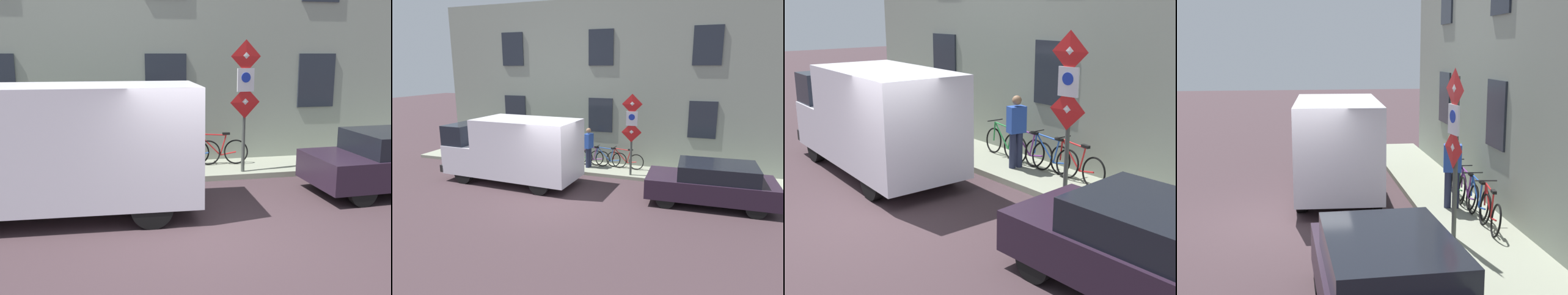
{
  "view_description": "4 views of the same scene",
  "coord_description": "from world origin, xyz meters",
  "views": [
    {
      "loc": [
        -7.3,
        1.62,
        3.06
      ],
      "look_at": [
        2.56,
        -0.4,
        0.94
      ],
      "focal_mm": 40.88,
      "sensor_mm": 36.0,
      "label": 1
    },
    {
      "loc": [
        -10.05,
        -4.6,
        4.36
      ],
      "look_at": [
        2.8,
        -0.03,
        1.21
      ],
      "focal_mm": 31.79,
      "sensor_mm": 36.0,
      "label": 2
    },
    {
      "loc": [
        -4.08,
        -7.8,
        3.74
      ],
      "look_at": [
        2.2,
        -0.2,
        0.98
      ],
      "focal_mm": 45.21,
      "sensor_mm": 36.0,
      "label": 3
    },
    {
      "loc": [
        0.27,
        -11.39,
        3.71
      ],
      "look_at": [
        1.97,
        1.32,
        1.39
      ],
      "focal_mm": 49.67,
      "sensor_mm": 36.0,
      "label": 4
    }
  ],
  "objects": [
    {
      "name": "parked_hatchback",
      "position": [
        1.34,
        -4.81,
        0.73
      ],
      "size": [
        1.9,
        4.06,
        1.38
      ],
      "rotation": [
        0.0,
        0.0,
        1.61
      ],
      "color": "#281A2A",
      "rests_on": "ground_plane"
    },
    {
      "name": "sidewalk_slab",
      "position": [
        3.73,
        0.0,
        0.07
      ],
      "size": [
        1.68,
        17.71,
        0.14
      ],
      "primitive_type": "cube",
      "color": "gray",
      "rests_on": "ground_plane"
    },
    {
      "name": "bicycle_purple",
      "position": [
        4.02,
        0.25,
        0.51
      ],
      "size": [
        0.46,
        1.71,
        0.89
      ],
      "rotation": [
        0.0,
        0.0,
        1.52
      ],
      "color": "black",
      "rests_on": "sidewalk_slab"
    },
    {
      "name": "sign_post_stacked",
      "position": [
        3.09,
        -1.74,
        2.16
      ],
      "size": [
        0.18,
        0.56,
        3.13
      ],
      "color": "#474C47",
      "rests_on": "sidewalk_slab"
    },
    {
      "name": "bicycle_blue",
      "position": [
        4.02,
        -0.51,
        0.51
      ],
      "size": [
        0.46,
        1.72,
        0.89
      ],
      "rotation": [
        0.0,
        0.0,
        1.53
      ],
      "color": "black",
      "rests_on": "sidewalk_slab"
    },
    {
      "name": "pedestrian",
      "position": [
        3.65,
        0.24,
        1.07
      ],
      "size": [
        0.45,
        0.35,
        1.72
      ],
      "rotation": [
        0.0,
        0.0,
        4.48
      ],
      "color": "#262B47",
      "rests_on": "sidewalk_slab"
    },
    {
      "name": "bicycle_red",
      "position": [
        4.02,
        -1.27,
        0.51
      ],
      "size": [
        0.47,
        1.71,
        0.89
      ],
      "rotation": [
        0.0,
        0.0,
        1.44
      ],
      "color": "black",
      "rests_on": "sidewalk_slab"
    },
    {
      "name": "bicycle_green",
      "position": [
        4.02,
        1.01,
        0.51
      ],
      "size": [
        0.46,
        1.71,
        0.89
      ],
      "rotation": [
        0.0,
        0.0,
        1.46
      ],
      "color": "black",
      "rests_on": "sidewalk_slab"
    },
    {
      "name": "delivery_van",
      "position": [
        1.18,
        2.4,
        1.33
      ],
      "size": [
        2.23,
        5.41,
        2.5
      ],
      "rotation": [
        0.0,
        0.0,
        1.53
      ],
      "color": "white",
      "rests_on": "ground_plane"
    },
    {
      "name": "building_facade",
      "position": [
        4.92,
        0.0,
        3.61
      ],
      "size": [
        0.75,
        15.71,
        7.22
      ],
      "color": "gray",
      "rests_on": "ground_plane"
    },
    {
      "name": "ground_plane",
      "position": [
        0.0,
        0.0,
        0.0
      ],
      "size": [
        80.0,
        80.0,
        0.0
      ],
      "primitive_type": "plane",
      "color": "#3F2E33"
    }
  ]
}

